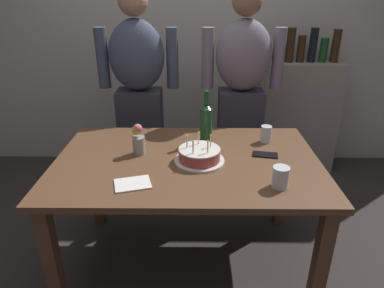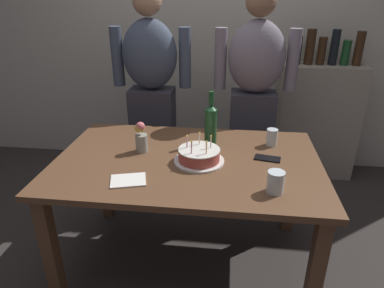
% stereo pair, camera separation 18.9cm
% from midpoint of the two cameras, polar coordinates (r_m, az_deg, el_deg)
% --- Properties ---
extents(ground_plane, '(10.00, 10.00, 0.00)m').
position_cam_midpoint_polar(ground_plane, '(2.37, -3.11, -18.75)').
color(ground_plane, '#332D2B').
extents(back_wall, '(5.20, 0.10, 2.60)m').
position_cam_midpoint_polar(back_wall, '(3.29, -1.97, 18.81)').
color(back_wall, beige).
rests_on(back_wall, ground_plane).
extents(dining_table, '(1.50, 0.96, 0.74)m').
position_cam_midpoint_polar(dining_table, '(1.99, -3.53, -5.11)').
color(dining_table, brown).
rests_on(dining_table, ground_plane).
extents(birthday_cake, '(0.28, 0.28, 0.15)m').
position_cam_midpoint_polar(birthday_cake, '(1.90, -1.60, -1.99)').
color(birthday_cake, white).
rests_on(birthday_cake, dining_table).
extents(water_glass_near, '(0.08, 0.08, 0.11)m').
position_cam_midpoint_polar(water_glass_near, '(1.68, 11.48, -5.55)').
color(water_glass_near, silver).
rests_on(water_glass_near, dining_table).
extents(water_glass_far, '(0.07, 0.07, 0.11)m').
position_cam_midpoint_polar(water_glass_far, '(2.17, 9.85, 1.60)').
color(water_glass_far, silver).
rests_on(water_glass_far, dining_table).
extents(wine_bottle, '(0.08, 0.08, 0.33)m').
position_cam_midpoint_polar(wine_bottle, '(2.11, -0.16, 3.57)').
color(wine_bottle, '#194723').
rests_on(wine_bottle, dining_table).
extents(cell_phone, '(0.16, 0.10, 0.01)m').
position_cam_midpoint_polar(cell_phone, '(2.01, 9.52, -1.84)').
color(cell_phone, black).
rests_on(cell_phone, dining_table).
extents(napkin_stack, '(0.20, 0.17, 0.01)m').
position_cam_midpoint_polar(napkin_stack, '(1.74, -13.00, -6.59)').
color(napkin_stack, white).
rests_on(napkin_stack, dining_table).
extents(flower_vase, '(0.07, 0.07, 0.19)m').
position_cam_midpoint_polar(flower_vase, '(2.01, -11.64, 0.70)').
color(flower_vase, '#999E93').
rests_on(flower_vase, dining_table).
extents(person_man_bearded, '(0.61, 0.27, 1.66)m').
position_cam_midpoint_polar(person_man_bearded, '(2.69, -10.83, 7.84)').
color(person_man_bearded, '#33333D').
rests_on(person_man_bearded, ground_plane).
extents(person_woman_cardigan, '(0.61, 0.27, 1.66)m').
position_cam_midpoint_polar(person_woman_cardigan, '(2.65, 6.20, 7.89)').
color(person_woman_cardigan, '#33333D').
rests_on(person_woman_cardigan, ground_plane).
extents(shelf_cabinet, '(0.70, 0.30, 1.33)m').
position_cam_midpoint_polar(shelf_cabinet, '(3.36, 15.74, 4.69)').
color(shelf_cabinet, '#9E9384').
rests_on(shelf_cabinet, ground_plane).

